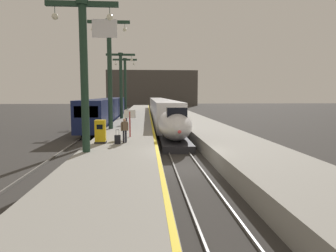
{
  "coord_description": "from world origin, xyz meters",
  "views": [
    {
      "loc": [
        -2.39,
        -17.28,
        4.36
      ],
      "look_at": [
        -0.63,
        7.09,
        1.8
      ],
      "focal_mm": 31.95,
      "sensor_mm": 36.0,
      "label": 1
    }
  ],
  "objects_px": {
    "station_column_distant": "(125,81)",
    "rolling_suitcase": "(118,139)",
    "station_column_mid": "(110,65)",
    "departure_info_board": "(130,118)",
    "passenger_near_edge": "(125,128)",
    "passenger_mid_platform": "(126,116)",
    "station_column_near": "(85,60)",
    "station_column_far": "(121,79)",
    "ticket_machine_yellow": "(100,132)",
    "regional_train_adjacent": "(110,109)",
    "highspeed_train_main": "(161,109)"
  },
  "relations": [
    {
      "from": "station_column_mid",
      "to": "passenger_near_edge",
      "type": "height_order",
      "value": "station_column_mid"
    },
    {
      "from": "regional_train_adjacent",
      "to": "station_column_near",
      "type": "distance_m",
      "value": 29.78
    },
    {
      "from": "station_column_near",
      "to": "ticket_machine_yellow",
      "type": "distance_m",
      "value": 5.53
    },
    {
      "from": "station_column_distant",
      "to": "rolling_suitcase",
      "type": "bearing_deg",
      "value": -87.1
    },
    {
      "from": "passenger_mid_platform",
      "to": "departure_info_board",
      "type": "xyz_separation_m",
      "value": [
        0.98,
        -9.73,
        0.52
      ]
    },
    {
      "from": "passenger_mid_platform",
      "to": "ticket_machine_yellow",
      "type": "bearing_deg",
      "value": -93.93
    },
    {
      "from": "station_column_far",
      "to": "departure_info_board",
      "type": "bearing_deg",
      "value": -83.3
    },
    {
      "from": "station_column_far",
      "to": "passenger_near_edge",
      "type": "relative_size",
      "value": 5.36
    },
    {
      "from": "station_column_near",
      "to": "station_column_far",
      "type": "bearing_deg",
      "value": 90.14
    },
    {
      "from": "station_column_distant",
      "to": "regional_train_adjacent",
      "type": "bearing_deg",
      "value": -119.74
    },
    {
      "from": "passenger_near_edge",
      "to": "rolling_suitcase",
      "type": "height_order",
      "value": "passenger_near_edge"
    },
    {
      "from": "station_column_near",
      "to": "passenger_near_edge",
      "type": "xyz_separation_m",
      "value": [
        1.93,
        3.25,
        -4.3
      ]
    },
    {
      "from": "rolling_suitcase",
      "to": "passenger_near_edge",
      "type": "bearing_deg",
      "value": 50.21
    },
    {
      "from": "station_column_near",
      "to": "station_column_far",
      "type": "xyz_separation_m",
      "value": [
        -0.06,
        24.83,
        0.17
      ]
    },
    {
      "from": "regional_train_adjacent",
      "to": "station_column_mid",
      "type": "bearing_deg",
      "value": -82.77
    },
    {
      "from": "rolling_suitcase",
      "to": "ticket_machine_yellow",
      "type": "distance_m",
      "value": 1.34
    },
    {
      "from": "station_column_mid",
      "to": "departure_info_board",
      "type": "height_order",
      "value": "station_column_mid"
    },
    {
      "from": "highspeed_train_main",
      "to": "station_column_far",
      "type": "xyz_separation_m",
      "value": [
        -5.9,
        -7.22,
        4.56
      ]
    },
    {
      "from": "station_column_far",
      "to": "ticket_machine_yellow",
      "type": "xyz_separation_m",
      "value": [
        0.35,
        -21.7,
        -4.72
      ]
    },
    {
      "from": "highspeed_train_main",
      "to": "station_column_far",
      "type": "height_order",
      "value": "station_column_far"
    },
    {
      "from": "highspeed_train_main",
      "to": "rolling_suitcase",
      "type": "xyz_separation_m",
      "value": [
        -4.36,
        -29.34,
        -0.6
      ]
    },
    {
      "from": "station_column_mid",
      "to": "departure_info_board",
      "type": "relative_size",
      "value": 4.92
    },
    {
      "from": "highspeed_train_main",
      "to": "departure_info_board",
      "type": "bearing_deg",
      "value": -98.11
    },
    {
      "from": "highspeed_train_main",
      "to": "station_column_far",
      "type": "bearing_deg",
      "value": -129.27
    },
    {
      "from": "highspeed_train_main",
      "to": "departure_info_board",
      "type": "relative_size",
      "value": 27.19
    },
    {
      "from": "station_column_distant",
      "to": "passenger_mid_platform",
      "type": "distance_m",
      "value": 18.07
    },
    {
      "from": "passenger_mid_platform",
      "to": "station_column_distant",
      "type": "bearing_deg",
      "value": 94.02
    },
    {
      "from": "ticket_machine_yellow",
      "to": "departure_info_board",
      "type": "distance_m",
      "value": 3.59
    },
    {
      "from": "highspeed_train_main",
      "to": "passenger_mid_platform",
      "type": "height_order",
      "value": "highspeed_train_main"
    },
    {
      "from": "passenger_mid_platform",
      "to": "highspeed_train_main",
      "type": "bearing_deg",
      "value": 73.92
    },
    {
      "from": "station_column_distant",
      "to": "rolling_suitcase",
      "type": "xyz_separation_m",
      "value": [
        1.54,
        -30.54,
        -5.3
      ]
    },
    {
      "from": "station_column_far",
      "to": "departure_info_board",
      "type": "height_order",
      "value": "station_column_far"
    },
    {
      "from": "station_column_near",
      "to": "rolling_suitcase",
      "type": "distance_m",
      "value": 5.86
    },
    {
      "from": "ticket_machine_yellow",
      "to": "regional_train_adjacent",
      "type": "bearing_deg",
      "value": 95.54
    },
    {
      "from": "station_column_mid",
      "to": "departure_info_board",
      "type": "bearing_deg",
      "value": -69.68
    },
    {
      "from": "passenger_near_edge",
      "to": "passenger_mid_platform",
      "type": "height_order",
      "value": "same"
    },
    {
      "from": "station_column_mid",
      "to": "station_column_near",
      "type": "bearing_deg",
      "value": -89.72
    },
    {
      "from": "station_column_near",
      "to": "passenger_near_edge",
      "type": "relative_size",
      "value": 5.07
    },
    {
      "from": "highspeed_train_main",
      "to": "station_column_near",
      "type": "bearing_deg",
      "value": -100.33
    },
    {
      "from": "station_column_distant",
      "to": "departure_info_board",
      "type": "bearing_deg",
      "value": -85.36
    },
    {
      "from": "station_column_near",
      "to": "ticket_machine_yellow",
      "type": "height_order",
      "value": "station_column_near"
    },
    {
      "from": "highspeed_train_main",
      "to": "station_column_far",
      "type": "distance_m",
      "value": 10.38
    },
    {
      "from": "station_column_mid",
      "to": "passenger_mid_platform",
      "type": "relative_size",
      "value": 6.17
    },
    {
      "from": "station_column_near",
      "to": "departure_info_board",
      "type": "distance_m",
      "value": 7.49
    },
    {
      "from": "station_column_far",
      "to": "departure_info_board",
      "type": "xyz_separation_m",
      "value": [
        2.2,
        -18.73,
        -3.95
      ]
    },
    {
      "from": "passenger_mid_platform",
      "to": "departure_info_board",
      "type": "relative_size",
      "value": 0.8
    },
    {
      "from": "regional_train_adjacent",
      "to": "station_column_near",
      "type": "xyz_separation_m",
      "value": [
        2.26,
        -29.4,
        4.21
      ]
    },
    {
      "from": "passenger_mid_platform",
      "to": "ticket_machine_yellow",
      "type": "distance_m",
      "value": 12.73
    },
    {
      "from": "passenger_mid_platform",
      "to": "ticket_machine_yellow",
      "type": "relative_size",
      "value": 1.06
    },
    {
      "from": "station_column_distant",
      "to": "passenger_mid_platform",
      "type": "height_order",
      "value": "station_column_distant"
    }
  ]
}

